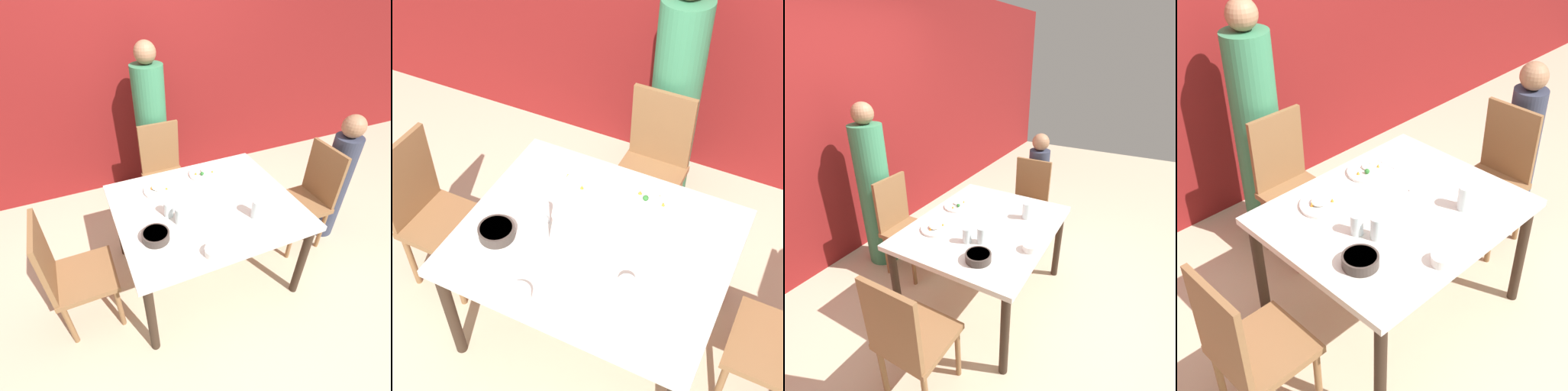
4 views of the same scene
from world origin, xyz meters
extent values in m
plane|color=beige|center=(0.00, 0.00, 0.00)|extent=(10.00, 10.00, 0.00)
cube|color=maroon|center=(0.00, 1.59, 1.35)|extent=(10.00, 0.06, 2.70)
cube|color=silver|center=(0.00, 0.00, 0.71)|extent=(1.27, 1.05, 0.04)
cylinder|color=#332319|center=(-0.58, -0.46, 0.34)|extent=(0.06, 0.06, 0.69)
cylinder|color=#332319|center=(0.58, -0.46, 0.34)|extent=(0.06, 0.06, 0.69)
cylinder|color=#332319|center=(-0.58, 0.46, 0.34)|extent=(0.06, 0.06, 0.69)
cylinder|color=#332319|center=(0.58, 0.46, 0.34)|extent=(0.06, 0.06, 0.69)
cube|color=brown|center=(-0.04, 0.79, 0.44)|extent=(0.40, 0.40, 0.04)
cube|color=brown|center=(-0.04, 0.98, 0.70)|extent=(0.38, 0.03, 0.49)
cylinder|color=brown|center=(-0.20, 0.63, 0.21)|extent=(0.04, 0.04, 0.42)
cylinder|color=brown|center=(0.13, 0.63, 0.21)|extent=(0.04, 0.04, 0.42)
cylinder|color=brown|center=(-0.20, 0.96, 0.21)|extent=(0.04, 0.04, 0.42)
cylinder|color=brown|center=(0.13, 0.96, 0.21)|extent=(0.04, 0.04, 0.42)
cube|color=brown|center=(0.91, 0.01, 0.44)|extent=(0.40, 0.40, 0.04)
cube|color=brown|center=(1.09, 0.01, 0.70)|extent=(0.03, 0.38, 0.49)
cylinder|color=brown|center=(0.74, 0.17, 0.21)|extent=(0.04, 0.04, 0.42)
cylinder|color=brown|center=(0.74, -0.16, 0.21)|extent=(0.04, 0.04, 0.42)
cylinder|color=brown|center=(1.07, 0.17, 0.21)|extent=(0.04, 0.04, 0.42)
cylinder|color=brown|center=(1.07, -0.16, 0.21)|extent=(0.04, 0.04, 0.42)
cube|color=brown|center=(-0.91, -0.05, 0.44)|extent=(0.40, 0.40, 0.04)
cube|color=brown|center=(-1.09, -0.05, 0.70)|extent=(0.03, 0.38, 0.49)
cylinder|color=brown|center=(-0.74, -0.21, 0.21)|extent=(0.04, 0.04, 0.42)
cylinder|color=brown|center=(-0.74, 0.12, 0.21)|extent=(0.04, 0.04, 0.42)
cylinder|color=brown|center=(-1.07, 0.12, 0.21)|extent=(0.04, 0.04, 0.42)
cylinder|color=#387F56|center=(-0.04, 1.18, 0.70)|extent=(0.30, 0.30, 1.40)
sphere|color=#9E7051|center=(-0.04, 1.18, 1.50)|extent=(0.19, 0.19, 0.19)
cylinder|color=#33384C|center=(1.26, 0.01, 0.50)|extent=(0.22, 0.22, 1.00)
sphere|color=#9E7051|center=(1.26, 0.01, 1.10)|extent=(0.18, 0.18, 0.18)
cylinder|color=#3D332D|center=(-0.43, -0.19, 0.76)|extent=(0.17, 0.17, 0.06)
cylinder|color=#BC5123|center=(-0.43, -0.19, 0.78)|extent=(0.15, 0.15, 0.01)
cylinder|color=white|center=(-0.24, 0.28, 0.74)|extent=(0.26, 0.26, 0.02)
ellipsoid|color=white|center=(-0.26, 0.30, 0.76)|extent=(0.09, 0.09, 0.03)
cone|color=orange|center=(-0.31, 0.31, 0.76)|extent=(0.02, 0.02, 0.03)
cone|color=orange|center=(-0.21, 0.26, 0.76)|extent=(0.02, 0.02, 0.02)
cylinder|color=white|center=(0.14, 0.35, 0.74)|extent=(0.24, 0.24, 0.02)
ellipsoid|color=white|center=(0.17, 0.37, 0.76)|extent=(0.08, 0.08, 0.02)
cone|color=orange|center=(0.18, 0.37, 0.76)|extent=(0.01, 0.01, 0.03)
cone|color=orange|center=(0.08, 0.36, 0.76)|extent=(0.02, 0.02, 0.02)
cone|color=orange|center=(0.21, 0.33, 0.76)|extent=(0.02, 0.02, 0.02)
sphere|color=#2D702D|center=(0.12, 0.33, 0.76)|extent=(0.03, 0.03, 0.03)
cylinder|color=white|center=(-0.15, -0.44, 0.75)|extent=(0.11, 0.11, 0.05)
cylinder|color=white|center=(-0.15, -0.44, 0.77)|extent=(0.10, 0.10, 0.01)
cylinder|color=silver|center=(-0.28, -0.01, 0.78)|extent=(0.07, 0.07, 0.11)
cylinder|color=silver|center=(0.26, -0.25, 0.80)|extent=(0.08, 0.08, 0.14)
cylinder|color=silver|center=(-0.23, -0.10, 0.79)|extent=(0.07, 0.07, 0.12)
cube|color=white|center=(0.35, 0.33, 0.73)|extent=(0.14, 0.14, 0.01)
cube|color=silver|center=(0.26, 0.02, 0.73)|extent=(0.17, 0.10, 0.01)
camera|label=1|loc=(-0.73, -1.51, 2.11)|focal=28.00mm
camera|label=2|loc=(0.71, -1.51, 2.69)|focal=50.00mm
camera|label=3|loc=(-1.84, -1.00, 1.98)|focal=28.00mm
camera|label=4|loc=(-1.70, -1.54, 2.42)|focal=50.00mm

